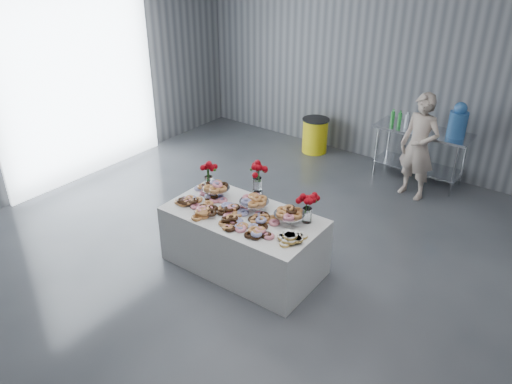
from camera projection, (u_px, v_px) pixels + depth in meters
ground at (230, 289)px, 5.89m from camera, size 9.00×9.00×0.00m
room_walls at (206, 60)px, 4.84m from camera, size 8.04×9.04×4.02m
display_table at (244, 241)px, 6.13m from camera, size 1.92×1.04×0.75m
prep_table at (421, 146)px, 8.13m from camera, size 1.50×0.60×0.90m
donut_mounds at (241, 213)px, 5.89m from camera, size 1.82×0.84×0.09m
cake_stand_left at (216, 187)px, 6.27m from camera, size 0.36×0.36×0.17m
cake_stand_mid at (254, 200)px, 5.96m from camera, size 0.36×0.36×0.17m
cake_stand_right at (289, 213)px, 5.70m from camera, size 0.36×0.36×0.17m
danish_pile at (290, 236)px, 5.43m from camera, size 0.48×0.48×0.11m
bouquet_left at (208, 169)px, 6.37m from camera, size 0.26×0.26×0.42m
bouquet_right at (308, 199)px, 5.66m from camera, size 0.26×0.26×0.42m
bouquet_center at (257, 174)px, 6.04m from camera, size 0.26×0.26×0.57m
water_jug at (458, 121)px, 7.61m from camera, size 0.28×0.28×0.55m
drink_bottles at (403, 119)px, 8.03m from camera, size 0.54×0.08×0.27m
person at (419, 147)px, 7.56m from camera, size 0.67×0.51×1.66m
trash_barrel at (315, 135)px, 9.33m from camera, size 0.50×0.50×0.65m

